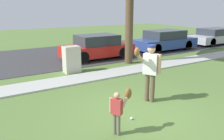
# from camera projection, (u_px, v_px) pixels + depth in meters

# --- Properties ---
(ground_plane) EXTENTS (48.00, 48.00, 0.00)m
(ground_plane) POSITION_uv_depth(u_px,v_px,m) (85.00, 79.00, 9.53)
(ground_plane) COLOR #567538
(sidewalk_strip) EXTENTS (36.00, 1.20, 0.06)m
(sidewalk_strip) POSITION_uv_depth(u_px,v_px,m) (84.00, 78.00, 9.60)
(sidewalk_strip) COLOR #B2B2AD
(sidewalk_strip) RESTS_ON ground
(road_surface) EXTENTS (36.00, 6.80, 0.02)m
(road_surface) POSITION_uv_depth(u_px,v_px,m) (48.00, 57.00, 13.71)
(road_surface) COLOR #38383A
(road_surface) RESTS_ON ground
(person_adult) EXTENTS (0.88, 0.55, 1.77)m
(person_adult) POSITION_uv_depth(u_px,v_px,m) (150.00, 67.00, 7.00)
(person_adult) COLOR brown
(person_adult) RESTS_ON ground
(person_child) EXTENTS (0.57, 0.32, 1.07)m
(person_child) POSITION_uv_depth(u_px,v_px,m) (120.00, 106.00, 5.27)
(person_child) COLOR #6B6656
(person_child) RESTS_ON ground
(baseball) EXTENTS (0.07, 0.07, 0.07)m
(baseball) POSITION_uv_depth(u_px,v_px,m) (131.00, 118.00, 6.10)
(baseball) COLOR white
(baseball) RESTS_ON ground
(utility_cabinet) EXTENTS (0.70, 0.50, 1.18)m
(utility_cabinet) POSITION_uv_depth(u_px,v_px,m) (72.00, 59.00, 10.37)
(utility_cabinet) COLOR beige
(utility_cabinet) RESTS_ON ground
(parked_hatchback_red) EXTENTS (4.00, 1.75, 1.33)m
(parked_hatchback_red) POSITION_uv_depth(u_px,v_px,m) (97.00, 47.00, 13.15)
(parked_hatchback_red) COLOR red
(parked_hatchback_red) RESTS_ON road_surface
(parked_wagon_blue) EXTENTS (4.50, 1.80, 1.33)m
(parked_wagon_blue) POSITION_uv_depth(u_px,v_px,m) (165.00, 40.00, 15.71)
(parked_wagon_blue) COLOR #2D478C
(parked_wagon_blue) RESTS_ON road_surface
(parked_sedan_silver) EXTENTS (4.60, 1.80, 1.23)m
(parked_sedan_silver) POSITION_uv_depth(u_px,v_px,m) (215.00, 36.00, 18.31)
(parked_sedan_silver) COLOR silver
(parked_sedan_silver) RESTS_ON road_surface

